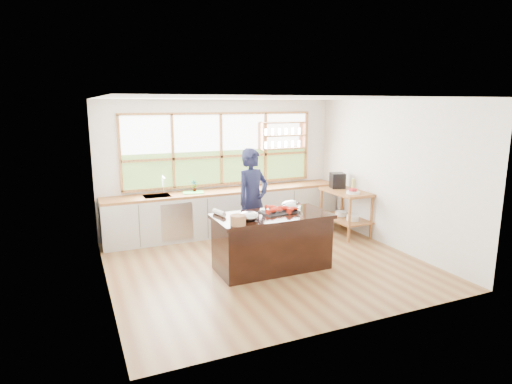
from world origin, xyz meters
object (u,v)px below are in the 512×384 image
wicker_basket (238,220)px  island (272,241)px  espresso_machine (337,180)px  cook (253,201)px

wicker_basket → island: bearing=25.5°
wicker_basket → espresso_machine: bearing=31.3°
island → wicker_basket: size_ratio=8.09×
island → cook: bearing=87.2°
espresso_machine → wicker_basket: size_ratio=1.37×
cook → espresso_machine: 2.22m
espresso_machine → wicker_basket: (-2.90, -1.76, -0.08)m
cook → wicker_basket: (-0.75, -1.22, 0.04)m
island → wicker_basket: wicker_basket is taller
island → espresso_machine: espresso_machine is taller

